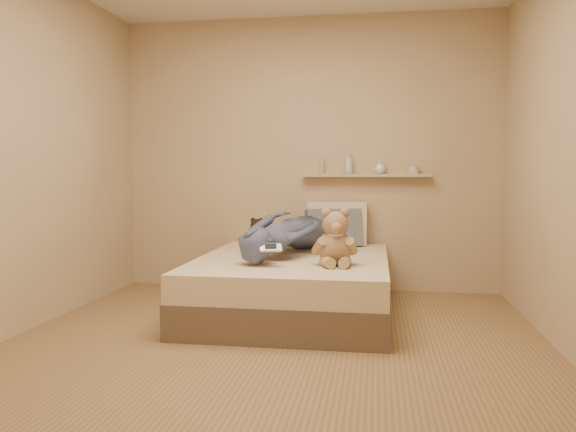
% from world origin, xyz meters
% --- Properties ---
extents(room, '(3.80, 3.80, 3.80)m').
position_xyz_m(room, '(0.00, 0.00, 1.30)').
color(room, olive).
rests_on(room, ground).
extents(bed, '(1.50, 1.90, 0.45)m').
position_xyz_m(bed, '(0.00, 0.93, 0.22)').
color(bed, brown).
rests_on(bed, floor).
extents(game_console, '(0.17, 0.11, 0.05)m').
position_xyz_m(game_console, '(-0.09, 0.41, 0.59)').
color(game_console, silver).
rests_on(game_console, bed).
extents(teddy_bear, '(0.34, 0.34, 0.42)m').
position_xyz_m(teddy_bear, '(0.36, 0.56, 0.62)').
color(teddy_bear, '#937050').
rests_on(teddy_bear, bed).
extents(dark_plush, '(0.18, 0.18, 0.27)m').
position_xyz_m(dark_plush, '(-0.40, 1.42, 0.57)').
color(dark_plush, black).
rests_on(dark_plush, bed).
extents(pillow_cream, '(0.55, 0.20, 0.41)m').
position_xyz_m(pillow_cream, '(0.29, 1.76, 0.65)').
color(pillow_cream, beige).
rests_on(pillow_cream, bed).
extents(pillow_grey, '(0.54, 0.35, 0.36)m').
position_xyz_m(pillow_grey, '(0.27, 1.62, 0.62)').
color(pillow_grey, slate).
rests_on(pillow_grey, bed).
extents(person, '(0.92, 1.61, 0.36)m').
position_xyz_m(person, '(-0.06, 1.11, 0.63)').
color(person, '#444F6C').
rests_on(person, bed).
extents(wall_shelf, '(1.20, 0.12, 0.03)m').
position_xyz_m(wall_shelf, '(0.55, 1.84, 1.10)').
color(wall_shelf, tan).
rests_on(wall_shelf, wall_back).
extents(shelf_bottles, '(0.92, 0.13, 0.21)m').
position_xyz_m(shelf_bottles, '(0.59, 1.84, 1.19)').
color(shelf_bottles, white).
rests_on(shelf_bottles, wall_shelf).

